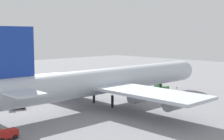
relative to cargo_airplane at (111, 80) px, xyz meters
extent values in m
plane|color=gray|center=(0.34, 0.00, -6.29)|extent=(290.97, 290.97, 0.00)
cylinder|color=silver|center=(0.34, 0.00, 0.11)|extent=(66.74, 6.56, 6.56)
sphere|color=silver|center=(33.71, 0.00, 0.11)|extent=(6.43, 6.43, 6.43)
cube|color=#19389E|center=(-27.69, 0.00, 8.63)|extent=(9.34, 0.50, 10.49)
cube|color=silver|center=(-29.03, -5.22, 1.09)|extent=(6.01, 9.84, 0.36)
cube|color=silver|center=(-3.00, -15.69, -0.88)|extent=(11.35, 27.44, 0.70)
cube|color=silver|center=(-3.00, 15.69, -0.88)|extent=(11.35, 27.44, 0.70)
cylinder|color=gray|center=(-2.00, -11.57, -2.61)|extent=(5.25, 2.75, 2.75)
cylinder|color=gray|center=(-2.00, -21.72, -2.61)|extent=(5.25, 2.75, 2.75)
cylinder|color=gray|center=(-2.00, 11.57, -2.61)|extent=(5.25, 2.75, 2.75)
cylinder|color=gray|center=(-2.00, 21.72, -2.61)|extent=(5.25, 2.75, 2.75)
cylinder|color=black|center=(21.69, 0.00, -4.73)|extent=(0.70, 0.70, 3.11)
cylinder|color=black|center=(-3.00, -3.61, -4.73)|extent=(0.70, 0.70, 3.11)
cylinder|color=black|center=(-3.00, 3.61, -4.73)|extent=(0.70, 0.70, 3.11)
cube|color=#B21E19|center=(-33.06, -8.51, -5.24)|extent=(2.66, 2.02, 1.26)
cylinder|color=black|center=(-35.03, -9.65, -5.87)|extent=(0.85, 0.32, 0.84)
cylinder|color=black|center=(-32.60, -7.45, -5.87)|extent=(0.85, 0.32, 0.84)
cylinder|color=black|center=(-32.50, -9.52, -5.87)|extent=(0.85, 0.32, 0.84)
cube|color=#4C8C4C|center=(26.21, 4.55, -4.93)|extent=(2.30, 1.75, 1.83)
cube|color=#4C8C4C|center=(26.30, 2.26, -5.27)|extent=(2.35, 3.02, 1.13)
cylinder|color=black|center=(27.41, 4.56, -5.84)|extent=(0.32, 0.91, 0.89)
cylinder|color=black|center=(25.00, 4.46, -5.84)|extent=(0.32, 0.91, 0.89)
cylinder|color=black|center=(27.53, 1.72, -5.84)|extent=(0.32, 0.91, 0.89)
cylinder|color=black|center=(25.13, 1.62, -5.84)|extent=(0.32, 0.91, 0.89)
cube|color=#333338|center=(-22.30, 12.25, -4.97)|extent=(2.28, 2.66, 1.70)
cube|color=#B21E19|center=(-20.43, 11.51, -5.35)|extent=(3.11, 2.99, 0.95)
cylinder|color=black|center=(-21.88, 13.39, -5.82)|extent=(0.97, 0.60, 0.93)
cylinder|color=black|center=(-22.77, 11.14, -5.82)|extent=(0.97, 0.60, 0.93)
cylinder|color=black|center=(-19.56, 12.47, -5.82)|extent=(0.97, 0.60, 0.93)
cylinder|color=black|center=(-20.45, 10.22, -5.82)|extent=(0.97, 0.60, 0.93)
cone|color=orange|center=(33.07, 1.74, -5.93)|extent=(0.50, 0.50, 0.71)
cone|color=orange|center=(-32.40, -3.21, -5.91)|extent=(0.53, 0.53, 0.76)
cylinder|color=#51381E|center=(57.76, 193.55, -2.63)|extent=(0.67, 0.67, 7.32)
sphere|color=#196022|center=(57.76, 193.55, 2.48)|extent=(4.81, 4.81, 4.81)
camera|label=1|loc=(-57.58, -60.39, 12.10)|focal=50.52mm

